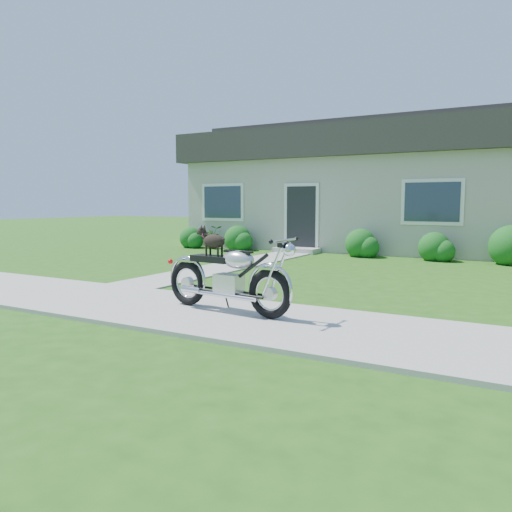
{
  "coord_description": "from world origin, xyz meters",
  "views": [
    {
      "loc": [
        5.04,
        -5.73,
        1.57
      ],
      "look_at": [
        1.29,
        1.0,
        0.75
      ],
      "focal_mm": 35.0,
      "sensor_mm": 36.0,
      "label": 1
    }
  ],
  "objects_px": {
    "potted_plant_left": "(212,237)",
    "potted_plant_right": "(354,245)",
    "motorcycle_with_dog": "(228,276)",
    "house": "(375,186)"
  },
  "relations": [
    {
      "from": "potted_plant_right",
      "to": "motorcycle_with_dog",
      "type": "xyz_separation_m",
      "value": [
        0.91,
        -8.42,
        0.21
      ]
    },
    {
      "from": "house",
      "to": "potted_plant_left",
      "type": "distance_m",
      "value": 6.06
    },
    {
      "from": "house",
      "to": "potted_plant_right",
      "type": "xyz_separation_m",
      "value": [
        0.42,
        -3.44,
        -1.81
      ]
    },
    {
      "from": "potted_plant_left",
      "to": "motorcycle_with_dog",
      "type": "xyz_separation_m",
      "value": [
        5.99,
        -8.42,
        0.16
      ]
    },
    {
      "from": "motorcycle_with_dog",
      "to": "house",
      "type": "bearing_deg",
      "value": 103.4
    },
    {
      "from": "potted_plant_left",
      "to": "potted_plant_right",
      "type": "bearing_deg",
      "value": 0.0
    },
    {
      "from": "potted_plant_left",
      "to": "motorcycle_with_dog",
      "type": "height_order",
      "value": "motorcycle_with_dog"
    },
    {
      "from": "house",
      "to": "potted_plant_right",
      "type": "height_order",
      "value": "house"
    },
    {
      "from": "house",
      "to": "potted_plant_left",
      "type": "height_order",
      "value": "house"
    },
    {
      "from": "potted_plant_right",
      "to": "motorcycle_with_dog",
      "type": "distance_m",
      "value": 8.47
    }
  ]
}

